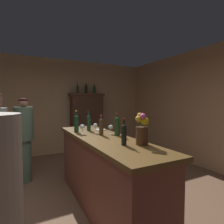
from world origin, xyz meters
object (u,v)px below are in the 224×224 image
Objects in this scene: display_bottle_midleft at (86,89)px; bar_counter at (103,172)px; wine_bottle_riesling at (76,123)px; wine_glass_mid at (82,127)px; wine_glass_front at (111,128)px; wine_bottle_syrah at (124,134)px; patron_tall at (24,136)px; wine_bottle_malbec at (101,126)px; wine_glass_rear at (95,126)px; display_bottle_left at (78,89)px; wine_bottle_chardonnay at (89,122)px; wine_bottle_merlot at (117,125)px; flower_arrangement at (142,130)px; display_bottle_center at (94,89)px; display_cabinet at (87,122)px; cheese_plate at (100,130)px.

bar_counter is at bearing -104.60° from display_bottle_midleft.
wine_glass_mid is (0.03, -0.20, -0.05)m from wine_bottle_riesling.
wine_glass_mid reaches higher than wine_glass_front.
patron_tall is at bearing 116.01° from wine_bottle_syrah.
wine_glass_rear is (-0.01, 0.20, -0.02)m from wine_bottle_malbec.
wine_bottle_riesling is at bearing 137.91° from wine_glass_rear.
wine_glass_mid is 0.21m from wine_glass_rear.
patron_tall reaches higher than wine_bottle_malbec.
display_bottle_left is (0.68, 2.53, 0.77)m from wine_glass_mid.
patron_tall is (-0.98, 1.12, -0.27)m from wine_glass_rear.
wine_glass_front is at bearing 6.76° from wine_bottle_malbec.
wine_glass_rear is at bearing 134.54° from wine_glass_front.
wine_glass_mid is at bearing 176.28° from wine_glass_rear.
wine_bottle_chardonnay is 2.26× the size of wine_glass_mid.
display_bottle_midleft reaches higher than wine_glass_front.
wine_bottle_chardonnay is at bearing 111.66° from wine_glass_front.
wine_bottle_chardonnay reaches higher than wine_bottle_merlot.
wine_bottle_syrah is 2.04× the size of wine_glass_mid.
wine_glass_mid is 1.05m from flower_arrangement.
wine_bottle_syrah reaches higher than bar_counter.
wine_bottle_chardonnay is at bearing 108.87° from wine_bottle_merlot.
display_bottle_center is (0.26, -0.00, -0.00)m from display_bottle_midleft.
wine_bottle_syrah is at bearing -77.52° from wine_glass_mid.
wine_bottle_malbec is at bearing 88.26° from wine_bottle_syrah.
patron_tall is (-1.16, 1.30, -0.25)m from wine_glass_front.
display_cabinet is 4.85× the size of flower_arrangement.
display_bottle_left is at bearing 80.37° from bar_counter.
wine_bottle_malbec reaches higher than wine_glass_rear.
display_bottle_center is (0.52, -0.00, 0.01)m from display_bottle_left.
bar_counter is at bearing -103.34° from wine_bottle_malbec.
patron_tall is at bearing 139.46° from wine_bottle_chardonnay.
wine_glass_rear is 2.76m from display_bottle_midleft.
flower_arrangement is 0.23× the size of patron_tall.
wine_glass_mid is (-0.20, 0.89, -0.02)m from wine_bottle_syrah.
bar_counter is 7.73× the size of display_bottle_left.
patron_tall is (-1.18, 0.86, -0.16)m from cheese_plate.
display_cabinet is 11.37× the size of wine_glass_rear.
flower_arrangement reaches higher than wine_bottle_syrah.
wine_bottle_riesling reaches higher than bar_counter.
display_bottle_center reaches higher than wine_bottle_riesling.
display_bottle_midleft is at bearing 78.56° from wine_glass_front.
bar_counter is at bearing 1.17° from patron_tall.
flower_arrangement is at bearing -81.46° from wine_bottle_chardonnay.
wine_bottle_riesling is 1.85× the size of cheese_plate.
display_bottle_midleft reaches higher than wine_bottle_merlot.
display_bottle_center reaches higher than wine_bottle_syrah.
bar_counter is at bearing -110.04° from cheese_plate.
display_cabinet is at bearing 67.15° from wine_bottle_riesling.
wine_bottle_riesling reaches higher than wine_glass_mid.
display_bottle_left is (0.46, 2.74, 0.74)m from wine_bottle_malbec.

